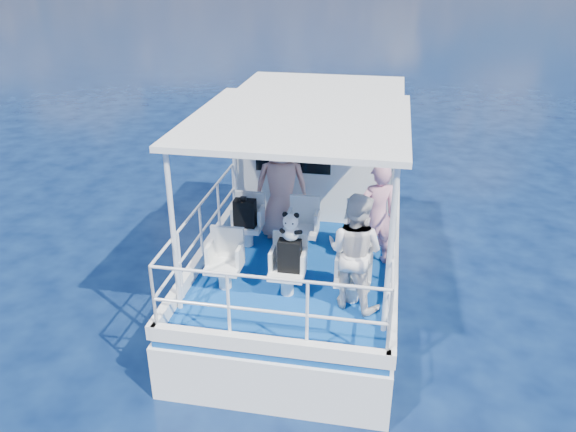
# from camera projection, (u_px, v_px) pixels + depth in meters

# --- Properties ---
(ground) EXTENTS (2000.00, 2000.00, 0.00)m
(ground) POSITION_uv_depth(u_px,v_px,m) (300.00, 304.00, 9.21)
(ground) COLOR black
(ground) RESTS_ON ground
(hull) EXTENTS (3.00, 7.00, 1.60)m
(hull) POSITION_uv_depth(u_px,v_px,m) (309.00, 273.00, 10.10)
(hull) COLOR white
(hull) RESTS_ON ground
(deck) EXTENTS (2.90, 6.90, 0.10)m
(deck) POSITION_uv_depth(u_px,v_px,m) (310.00, 231.00, 9.74)
(deck) COLOR #0A3E90
(deck) RESTS_ON hull
(cabin) EXTENTS (2.85, 2.00, 2.20)m
(cabin) POSITION_uv_depth(u_px,v_px,m) (321.00, 144.00, 10.41)
(cabin) COLOR white
(cabin) RESTS_ON deck
(canopy) EXTENTS (3.00, 3.20, 0.08)m
(canopy) POSITION_uv_depth(u_px,v_px,m) (299.00, 120.00, 7.70)
(canopy) COLOR white
(canopy) RESTS_ON cabin
(canopy_posts) EXTENTS (2.77, 2.97, 2.20)m
(canopy_posts) POSITION_uv_depth(u_px,v_px,m) (298.00, 198.00, 8.14)
(canopy_posts) COLOR white
(canopy_posts) RESTS_ON deck
(railings) EXTENTS (2.84, 3.59, 1.00)m
(railings) POSITION_uv_depth(u_px,v_px,m) (294.00, 244.00, 8.10)
(railings) COLOR white
(railings) RESTS_ON deck
(seat_port_fwd) EXTENTS (0.48, 0.46, 0.38)m
(seat_port_fwd) POSITION_uv_depth(u_px,v_px,m) (248.00, 234.00, 9.07)
(seat_port_fwd) COLOR white
(seat_port_fwd) RESTS_ON deck
(seat_center_fwd) EXTENTS (0.48, 0.46, 0.38)m
(seat_center_fwd) POSITION_uv_depth(u_px,v_px,m) (302.00, 239.00, 8.92)
(seat_center_fwd) COLOR white
(seat_center_fwd) RESTS_ON deck
(seat_stbd_fwd) EXTENTS (0.48, 0.46, 0.38)m
(seat_stbd_fwd) POSITION_uv_depth(u_px,v_px,m) (359.00, 244.00, 8.77)
(seat_stbd_fwd) COLOR white
(seat_stbd_fwd) RESTS_ON deck
(seat_port_aft) EXTENTS (0.48, 0.46, 0.38)m
(seat_port_aft) POSITION_uv_depth(u_px,v_px,m) (225.00, 275.00, 7.92)
(seat_port_aft) COLOR white
(seat_port_aft) RESTS_ON deck
(seat_center_aft) EXTENTS (0.48, 0.46, 0.38)m
(seat_center_aft) POSITION_uv_depth(u_px,v_px,m) (287.00, 282.00, 7.77)
(seat_center_aft) COLOR white
(seat_center_aft) RESTS_ON deck
(seat_stbd_aft) EXTENTS (0.48, 0.46, 0.38)m
(seat_stbd_aft) POSITION_uv_depth(u_px,v_px,m) (352.00, 288.00, 7.62)
(seat_stbd_aft) COLOR white
(seat_stbd_aft) RESTS_ON deck
(passenger_port_fwd) EXTENTS (0.74, 0.59, 1.78)m
(passenger_port_fwd) POSITION_uv_depth(u_px,v_px,m) (281.00, 186.00, 9.10)
(passenger_port_fwd) COLOR #D6998B
(passenger_port_fwd) RESTS_ON deck
(passenger_stbd_fwd) EXTENTS (0.68, 0.57, 1.59)m
(passenger_stbd_fwd) POSITION_uv_depth(u_px,v_px,m) (377.00, 215.00, 8.31)
(passenger_stbd_fwd) COLOR pink
(passenger_stbd_fwd) RESTS_ON deck
(passenger_stbd_aft) EXTENTS (0.96, 0.86, 1.62)m
(passenger_stbd_aft) POSITION_uv_depth(u_px,v_px,m) (355.00, 251.00, 7.27)
(passenger_stbd_aft) COLOR white
(passenger_stbd_aft) RESTS_ON deck
(backpack_port) EXTENTS (0.34, 0.19, 0.45)m
(backpack_port) POSITION_uv_depth(u_px,v_px,m) (245.00, 213.00, 8.83)
(backpack_port) COLOR black
(backpack_port) RESTS_ON seat_port_fwd
(backpack_center) EXTENTS (0.31, 0.17, 0.46)m
(backpack_center) POSITION_uv_depth(u_px,v_px,m) (290.00, 256.00, 7.57)
(backpack_center) COLOR black
(backpack_center) RESTS_ON seat_center_aft
(compact_camera) EXTENTS (0.09, 0.05, 0.05)m
(compact_camera) POSITION_uv_depth(u_px,v_px,m) (243.00, 198.00, 8.73)
(compact_camera) COLOR black
(compact_camera) RESTS_ON backpack_port
(panda) EXTENTS (0.26, 0.22, 0.40)m
(panda) POSITION_uv_depth(u_px,v_px,m) (291.00, 227.00, 7.40)
(panda) COLOR white
(panda) RESTS_ON backpack_center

